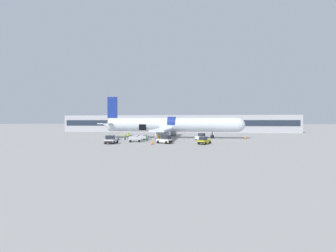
# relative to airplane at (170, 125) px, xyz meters

# --- Properties ---
(ground_plane) EXTENTS (500.00, 500.00, 0.00)m
(ground_plane) POSITION_rel_airplane_xyz_m (-1.03, -4.00, -3.07)
(ground_plane) COLOR gray
(terminal_strip) EXTENTS (85.32, 10.89, 6.20)m
(terminal_strip) POSITION_rel_airplane_xyz_m (-1.03, 31.68, 0.03)
(terminal_strip) COLOR #B2B2B7
(terminal_strip) RESTS_ON ground_plane
(airplane) EXTENTS (34.45, 28.01, 10.08)m
(airplane) POSITION_rel_airplane_xyz_m (0.00, 0.00, 0.00)
(airplane) COLOR silver
(airplane) RESTS_ON ground_plane
(baggage_tug_lead) EXTENTS (3.13, 2.49, 1.53)m
(baggage_tug_lead) POSITION_rel_airplane_xyz_m (0.66, -13.23, -2.42)
(baggage_tug_lead) COLOR silver
(baggage_tug_lead) RESTS_ON ground_plane
(baggage_tug_mid) EXTENTS (2.20, 3.12, 1.53)m
(baggage_tug_mid) POSITION_rel_airplane_xyz_m (-8.95, -14.77, -2.40)
(baggage_tug_mid) COLOR silver
(baggage_tug_mid) RESTS_ON ground_plane
(baggage_tug_rear) EXTENTS (2.48, 3.32, 1.37)m
(baggage_tug_rear) POSITION_rel_airplane_xyz_m (7.74, -13.52, -2.48)
(baggage_tug_rear) COLOR yellow
(baggage_tug_rear) RESTS_ON ground_plane
(baggage_tug_spare) EXTENTS (2.54, 2.99, 1.47)m
(baggage_tug_spare) POSITION_rel_airplane_xyz_m (7.35, -4.70, -2.44)
(baggage_tug_spare) COLOR white
(baggage_tug_spare) RESTS_ON ground_plane
(baggage_cart_loading) EXTENTS (4.17, 2.44, 1.09)m
(baggage_cart_loading) POSITION_rel_airplane_xyz_m (-5.37, -6.49, -2.52)
(baggage_cart_loading) COLOR #B7BABF
(baggage_cart_loading) RESTS_ON ground_plane
(baggage_cart_queued) EXTENTS (3.42, 2.26, 0.98)m
(baggage_cart_queued) POSITION_rel_airplane_xyz_m (-11.46, -7.49, -2.59)
(baggage_cart_queued) COLOR #B7BABF
(baggage_cart_queued) RESTS_ON ground_plane
(baggage_cart_empty) EXTENTS (3.52, 2.56, 1.05)m
(baggage_cart_empty) POSITION_rel_airplane_xyz_m (-5.47, -10.86, -2.55)
(baggage_cart_empty) COLOR silver
(baggage_cart_empty) RESTS_ON ground_plane
(ground_crew_loader_a) EXTENTS (0.49, 0.50, 1.56)m
(ground_crew_loader_a) POSITION_rel_airplane_xyz_m (-8.95, -4.47, -2.25)
(ground_crew_loader_a) COLOR #1E2338
(ground_crew_loader_a) RESTS_ON ground_plane
(ground_crew_loader_b) EXTENTS (0.54, 0.46, 1.56)m
(ground_crew_loader_b) POSITION_rel_airplane_xyz_m (-1.09, -9.12, -2.25)
(ground_crew_loader_b) COLOR #2D2D33
(ground_crew_loader_b) RESTS_ON ground_plane
(ground_crew_driver) EXTENTS (0.45, 0.55, 1.58)m
(ground_crew_driver) POSITION_rel_airplane_xyz_m (-8.88, -6.99, -2.24)
(ground_crew_driver) COLOR #2D2D33
(ground_crew_driver) RESTS_ON ground_plane
(suitcase_on_tarmac_upright) EXTENTS (0.38, 0.30, 0.71)m
(suitcase_on_tarmac_upright) POSITION_rel_airplane_xyz_m (-3.58, -8.88, -2.77)
(suitcase_on_tarmac_upright) COLOR #14472D
(suitcase_on_tarmac_upright) RESTS_ON ground_plane
(safety_cone_nose) EXTENTS (0.64, 0.64, 0.76)m
(safety_cone_nose) POSITION_rel_airplane_xyz_m (17.41, -1.00, -2.71)
(safety_cone_nose) COLOR black
(safety_cone_nose) RESTS_ON ground_plane
(safety_cone_engine_left) EXTENTS (0.54, 0.54, 0.80)m
(safety_cone_engine_left) POSITION_rel_airplane_xyz_m (-1.24, -15.01, -2.69)
(safety_cone_engine_left) COLOR black
(safety_cone_engine_left) RESTS_ON ground_plane
(safety_cone_wingtip) EXTENTS (0.59, 0.59, 0.60)m
(safety_cone_wingtip) POSITION_rel_airplane_xyz_m (1.14, -6.80, -2.79)
(safety_cone_wingtip) COLOR black
(safety_cone_wingtip) RESTS_ON ground_plane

